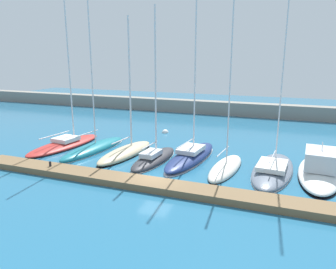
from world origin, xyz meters
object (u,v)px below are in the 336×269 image
at_px(sailboat_charcoal_fourth, 154,158).
at_px(dock_bollard, 50,164).
at_px(sailboat_navy_fifth, 191,155).
at_px(sailboat_ivory_sixth, 226,167).
at_px(sailboat_teal_second, 94,148).
at_px(sailboat_slate_seventh, 273,169).
at_px(mooring_buoy_white, 165,133).
at_px(motorboat_white_eighth, 319,169).
at_px(sailboat_sand_third, 126,152).
at_px(sailboat_red_nearest, 65,143).

relative_size(sailboat_charcoal_fourth, dock_bollard, 33.17).
height_order(sailboat_navy_fifth, sailboat_ivory_sixth, sailboat_navy_fifth).
height_order(sailboat_teal_second, sailboat_navy_fifth, sailboat_navy_fifth).
relative_size(sailboat_slate_seventh, mooring_buoy_white, 23.84).
distance_m(sailboat_charcoal_fourth, dock_bollard, 9.43).
bearing_deg(sailboat_teal_second, motorboat_white_eighth, -83.47).
bearing_deg(sailboat_navy_fifth, sailboat_teal_second, 99.23).
bearing_deg(sailboat_sand_third, sailboat_teal_second, 92.78).
relative_size(sailboat_sand_third, sailboat_slate_seventh, 0.66).
height_order(sailboat_slate_seventh, mooring_buoy_white, sailboat_slate_seventh).
relative_size(sailboat_ivory_sixth, dock_bollard, 37.36).
distance_m(sailboat_red_nearest, sailboat_teal_second, 3.95).
bearing_deg(mooring_buoy_white, sailboat_charcoal_fourth, -74.01).
bearing_deg(sailboat_red_nearest, dock_bollard, -143.62).
bearing_deg(mooring_buoy_white, sailboat_slate_seventh, -36.47).
distance_m(sailboat_sand_third, sailboat_ivory_sixth, 10.48).
relative_size(sailboat_navy_fifth, dock_bollard, 46.47).
relative_size(sailboat_sand_third, dock_bollard, 31.70).
relative_size(sailboat_navy_fifth, sailboat_ivory_sixth, 1.24).
relative_size(sailboat_sand_third, motorboat_white_eighth, 1.35).
height_order(sailboat_teal_second, mooring_buoy_white, sailboat_teal_second).
distance_m(sailboat_charcoal_fourth, sailboat_slate_seventh, 10.97).
bearing_deg(sailboat_ivory_sixth, sailboat_red_nearest, 91.70).
bearing_deg(mooring_buoy_white, sailboat_sand_third, -91.44).
bearing_deg(sailboat_sand_third, dock_bollard, 156.26).
xyz_separation_m(sailboat_slate_seventh, mooring_buoy_white, (-14.17, 10.47, -0.30)).
distance_m(sailboat_charcoal_fourth, sailboat_ivory_sixth, 6.96).
bearing_deg(dock_bollard, sailboat_ivory_sixth, 22.88).
height_order(motorboat_white_eighth, mooring_buoy_white, motorboat_white_eighth).
relative_size(sailboat_sand_third, mooring_buoy_white, 15.76).
xyz_separation_m(sailboat_teal_second, sailboat_navy_fifth, (10.67, 0.67, 0.15)).
relative_size(sailboat_red_nearest, sailboat_charcoal_fourth, 1.52).
xyz_separation_m(sailboat_teal_second, dock_bollard, (0.17, -6.97, 0.45)).
xyz_separation_m(sailboat_red_nearest, sailboat_navy_fifth, (14.62, 0.47, 0.03)).
bearing_deg(sailboat_ivory_sixth, sailboat_teal_second, 91.50).
height_order(sailboat_teal_second, motorboat_white_eighth, sailboat_teal_second).
bearing_deg(motorboat_white_eighth, sailboat_navy_fifth, 91.94).
xyz_separation_m(sailboat_sand_third, sailboat_navy_fifth, (6.72, 0.85, 0.12)).
bearing_deg(sailboat_charcoal_fourth, sailboat_sand_third, 80.71).
distance_m(sailboat_teal_second, mooring_buoy_white, 11.12).
height_order(sailboat_red_nearest, sailboat_charcoal_fourth, sailboat_red_nearest).
relative_size(sailboat_sand_third, sailboat_navy_fifth, 0.68).
bearing_deg(dock_bollard, motorboat_white_eighth, 18.54).
xyz_separation_m(sailboat_charcoal_fourth, mooring_buoy_white, (-3.23, 11.27, -0.35)).
bearing_deg(dock_bollard, sailboat_teal_second, 91.43).
distance_m(sailboat_red_nearest, sailboat_ivory_sixth, 18.39).
bearing_deg(sailboat_charcoal_fourth, motorboat_white_eighth, -81.03).
bearing_deg(sailboat_teal_second, mooring_buoy_white, -16.75).
height_order(sailboat_teal_second, sailboat_slate_seventh, sailboat_slate_seventh).
height_order(sailboat_ivory_sixth, mooring_buoy_white, sailboat_ivory_sixth).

